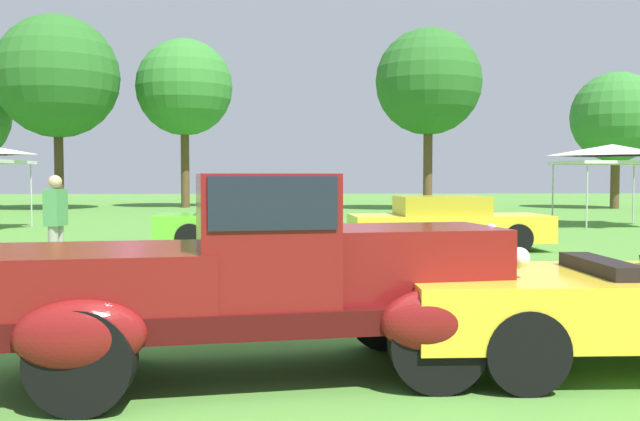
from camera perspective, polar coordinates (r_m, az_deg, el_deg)
name	(u,v)px	position (r m, az deg, el deg)	size (l,w,h in m)	color
ground_plane	(262,387)	(5.87, -4.68, -13.87)	(120.00, 120.00, 0.00)	#4C8433
feature_pickup_truck	(253,274)	(6.00, -5.36, -5.03)	(4.64, 2.33, 1.70)	#400B0B
show_car_lime	(244,223)	(16.50, -6.10, -0.97)	(4.11, 1.92, 1.22)	#60C62D
show_car_yellow	(447,224)	(16.29, 10.11, -1.04)	(4.47, 1.91, 1.22)	yellow
spectator_between_cars	(56,222)	(12.47, -20.33, -0.90)	(0.29, 0.43, 1.69)	#9E998E
canopy_tent_center_field	(613,153)	(25.50, 22.31, 4.27)	(3.20, 3.20, 2.71)	#B7B7BC
treeline_mid_left	(57,77)	(37.16, -20.22, 9.98)	(5.89, 5.89, 9.39)	#47331E
treeline_center	(184,88)	(38.32, -10.77, 9.59)	(5.00, 5.00, 8.76)	brown
treeline_mid_right	(428,82)	(35.31, 8.64, 10.09)	(5.12, 5.12, 8.76)	brown
treeline_far_right	(616,117)	(39.16, 22.56, 6.88)	(4.51, 4.51, 6.88)	brown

